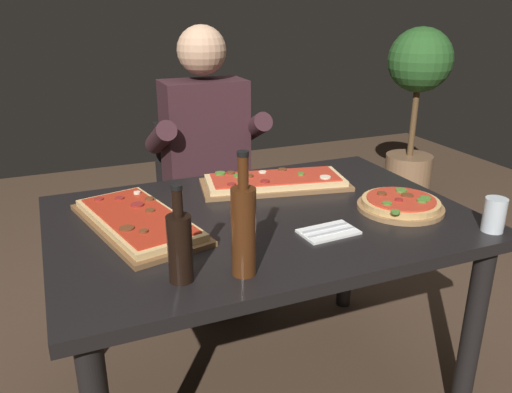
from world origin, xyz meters
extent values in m
plane|color=#4C3828|center=(0.00, 0.00, 0.00)|extent=(6.40, 6.40, 0.00)
cube|color=black|center=(0.00, 0.00, 0.72)|extent=(1.40, 0.96, 0.04)
cylinder|color=black|center=(0.62, -0.40, 0.35)|extent=(0.07, 0.07, 0.70)
cylinder|color=black|center=(-0.62, 0.40, 0.35)|extent=(0.07, 0.07, 0.70)
cylinder|color=black|center=(0.62, 0.40, 0.35)|extent=(0.07, 0.07, 0.70)
cube|color=brown|center=(0.16, 0.24, 0.75)|extent=(0.61, 0.34, 0.02)
cube|color=#E5C184|center=(0.16, 0.24, 0.77)|extent=(0.56, 0.30, 0.02)
cube|color=red|center=(0.16, 0.24, 0.78)|extent=(0.52, 0.27, 0.01)
cylinder|color=#4C7F2D|center=(0.27, 0.22, 0.79)|extent=(0.03, 0.03, 0.01)
cylinder|color=#4C7F2D|center=(-0.03, 0.36, 0.79)|extent=(0.04, 0.04, 0.01)
cylinder|color=beige|center=(0.33, 0.15, 0.78)|extent=(0.04, 0.04, 0.01)
cylinder|color=maroon|center=(0.10, 0.20, 0.79)|extent=(0.03, 0.03, 0.01)
cylinder|color=beige|center=(0.14, 0.31, 0.78)|extent=(0.03, 0.03, 0.00)
cylinder|color=#4C7F2D|center=(0.03, 0.30, 0.78)|extent=(0.04, 0.04, 0.01)
cylinder|color=brown|center=(0.01, 0.34, 0.79)|extent=(0.03, 0.03, 0.01)
cylinder|color=maroon|center=(-0.03, 0.22, 0.78)|extent=(0.03, 0.03, 0.00)
cylinder|color=maroon|center=(-0.03, 0.21, 0.79)|extent=(0.03, 0.03, 0.01)
cylinder|color=brown|center=(0.22, 0.31, 0.78)|extent=(0.03, 0.03, 0.01)
cylinder|color=brown|center=(0.07, 0.28, 0.79)|extent=(0.03, 0.03, 0.01)
cylinder|color=#4C7F2D|center=(0.03, 0.25, 0.79)|extent=(0.04, 0.04, 0.01)
cube|color=brown|center=(-0.41, 0.07, 0.75)|extent=(0.38, 0.60, 0.02)
cube|color=#DBB270|center=(-0.41, 0.07, 0.77)|extent=(0.34, 0.55, 0.02)
cube|color=#B72D19|center=(-0.41, 0.07, 0.78)|extent=(0.31, 0.51, 0.01)
cylinder|color=maroon|center=(-0.44, 0.23, 0.78)|extent=(0.03, 0.03, 0.01)
cylinder|color=beige|center=(-0.37, 0.26, 0.79)|extent=(0.02, 0.02, 0.01)
cylinder|color=brown|center=(-0.36, 0.08, 0.78)|extent=(0.03, 0.03, 0.00)
cylinder|color=maroon|center=(-0.39, 0.14, 0.79)|extent=(0.04, 0.04, 0.01)
cylinder|color=brown|center=(-0.46, -0.03, 0.78)|extent=(0.04, 0.04, 0.01)
cylinder|color=maroon|center=(-0.50, 0.25, 0.78)|extent=(0.03, 0.03, 0.00)
cylinder|color=brown|center=(-0.41, -0.08, 0.79)|extent=(0.03, 0.03, 0.01)
cylinder|color=#4C7F2D|center=(-0.29, -0.06, 0.78)|extent=(0.03, 0.03, 0.00)
cylinder|color=brown|center=(-0.34, 0.18, 0.79)|extent=(0.03, 0.03, 0.01)
cylinder|color=olive|center=(0.47, -0.14, 0.75)|extent=(0.30, 0.30, 0.02)
cylinder|color=tan|center=(0.47, -0.14, 0.77)|extent=(0.27, 0.27, 0.02)
cylinder|color=red|center=(0.47, -0.14, 0.78)|extent=(0.24, 0.24, 0.01)
cylinder|color=#4C7F2D|center=(0.54, -0.18, 0.79)|extent=(0.04, 0.04, 0.01)
cylinder|color=#4C7F2D|center=(0.39, -0.17, 0.78)|extent=(0.03, 0.03, 0.00)
cylinder|color=#4C7F2D|center=(0.37, -0.24, 0.79)|extent=(0.03, 0.03, 0.01)
cylinder|color=#4C7F2D|center=(0.51, -0.19, 0.79)|extent=(0.03, 0.03, 0.01)
cylinder|color=brown|center=(0.43, -0.08, 0.79)|extent=(0.03, 0.03, 0.01)
cylinder|color=maroon|center=(0.45, -0.16, 0.79)|extent=(0.03, 0.03, 0.01)
cylinder|color=#4C7F2D|center=(0.51, -0.08, 0.79)|extent=(0.04, 0.04, 0.01)
cylinder|color=brown|center=(0.50, -0.13, 0.78)|extent=(0.04, 0.04, 0.00)
cylinder|color=#47230F|center=(-0.20, -0.35, 0.86)|extent=(0.07, 0.07, 0.24)
cylinder|color=#47230F|center=(-0.20, -0.35, 1.02)|extent=(0.03, 0.03, 0.09)
cylinder|color=black|center=(-0.20, -0.35, 1.07)|extent=(0.03, 0.03, 0.01)
cylinder|color=black|center=(-0.37, -0.32, 0.83)|extent=(0.06, 0.06, 0.18)
cylinder|color=black|center=(-0.37, -0.32, 0.96)|extent=(0.03, 0.03, 0.07)
cylinder|color=black|center=(-0.37, -0.32, 1.00)|extent=(0.03, 0.03, 0.01)
cylinder|color=silver|center=(0.62, -0.40, 0.79)|extent=(0.07, 0.07, 0.11)
cylinder|color=#5B3814|center=(0.62, -0.40, 0.76)|extent=(0.06, 0.06, 0.03)
cube|color=white|center=(0.14, -0.21, 0.74)|extent=(0.19, 0.12, 0.01)
cube|color=silver|center=(0.14, -0.23, 0.75)|extent=(0.17, 0.02, 0.00)
cube|color=silver|center=(0.14, -0.20, 0.75)|extent=(0.17, 0.03, 0.00)
cube|color=black|center=(0.04, 0.78, 0.43)|extent=(0.44, 0.44, 0.04)
cube|color=black|center=(0.04, 0.98, 0.66)|extent=(0.40, 0.04, 0.42)
cylinder|color=black|center=(-0.15, 0.59, 0.21)|extent=(0.04, 0.04, 0.41)
cylinder|color=black|center=(0.23, 0.59, 0.21)|extent=(0.04, 0.04, 0.41)
cylinder|color=black|center=(-0.15, 0.97, 0.21)|extent=(0.04, 0.04, 0.41)
cylinder|color=black|center=(0.23, 0.97, 0.21)|extent=(0.04, 0.04, 0.41)
cylinder|color=#23232D|center=(-0.06, 0.60, 0.23)|extent=(0.11, 0.11, 0.45)
cylinder|color=#23232D|center=(0.14, 0.60, 0.23)|extent=(0.11, 0.11, 0.45)
cube|color=#23232D|center=(0.04, 0.68, 0.51)|extent=(0.34, 0.40, 0.12)
cube|color=#381E23|center=(0.04, 0.78, 0.83)|extent=(0.38, 0.22, 0.52)
sphere|color=tan|center=(0.04, 0.78, 1.22)|extent=(0.22, 0.22, 0.22)
cylinder|color=#381E23|center=(-0.18, 0.73, 0.86)|extent=(0.09, 0.31, 0.21)
cylinder|color=#381E23|center=(0.26, 0.73, 0.86)|extent=(0.09, 0.31, 0.21)
cylinder|color=#846042|center=(1.80, 1.43, 0.18)|extent=(0.34, 0.34, 0.37)
cylinder|color=brown|center=(1.80, 1.43, 0.62)|extent=(0.04, 0.04, 0.50)
sphere|color=#285623|center=(1.80, 1.43, 1.05)|extent=(0.44, 0.44, 0.44)
camera|label=1|loc=(-0.64, -1.49, 1.42)|focal=36.14mm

